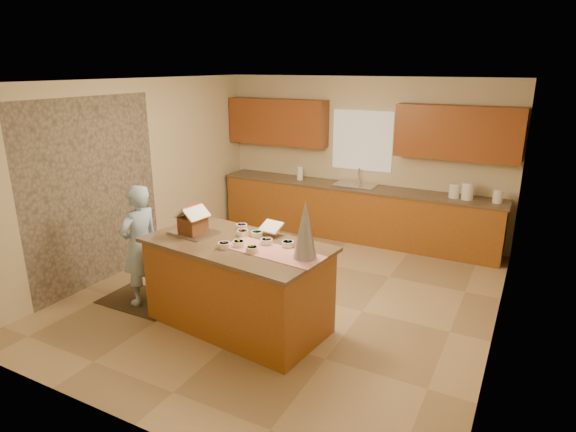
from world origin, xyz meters
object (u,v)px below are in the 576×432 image
at_px(island_base, 238,286).
at_px(gingerbread_house, 193,222).
at_px(boy, 140,245).
at_px(tinsel_tree, 305,230).

height_order(island_base, gingerbread_house, gingerbread_house).
bearing_deg(island_base, boy, -169.57).
xyz_separation_m(tinsel_tree, boy, (-2.22, -0.03, -0.55)).
bearing_deg(tinsel_tree, boy, -179.13).
bearing_deg(boy, tinsel_tree, 98.98).
relative_size(tinsel_tree, boy, 0.40).
height_order(island_base, boy, boy).
distance_m(tinsel_tree, boy, 2.29).
bearing_deg(island_base, tinsel_tree, 3.67).
xyz_separation_m(island_base, boy, (-1.36, -0.08, 0.28)).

